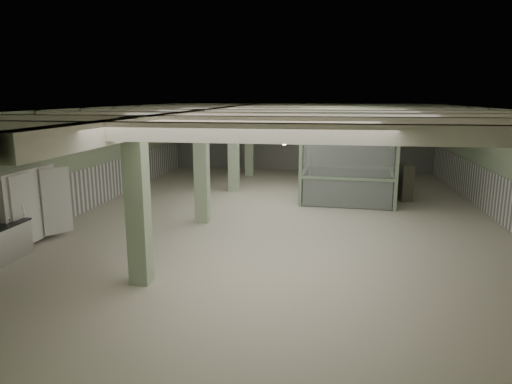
# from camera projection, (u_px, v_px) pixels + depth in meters

# --- Properties ---
(floor) EXTENTS (20.00, 20.00, 0.00)m
(floor) POSITION_uv_depth(u_px,v_px,m) (282.00, 217.00, 15.43)
(floor) COLOR beige
(floor) RESTS_ON ground
(ceiling) EXTENTS (14.00, 20.00, 0.02)m
(ceiling) POSITION_uv_depth(u_px,v_px,m) (284.00, 109.00, 14.68)
(ceiling) COLOR white
(ceiling) RESTS_ON wall_back
(wall_back) EXTENTS (14.00, 0.02, 3.60)m
(wall_back) POSITION_uv_depth(u_px,v_px,m) (301.00, 137.00, 24.72)
(wall_back) COLOR #A2BA95
(wall_back) RESTS_ON floor
(wall_front) EXTENTS (14.00, 0.02, 3.60)m
(wall_front) POSITION_uv_depth(u_px,v_px,m) (201.00, 287.00, 5.39)
(wall_front) COLOR #A2BA95
(wall_front) RESTS_ON floor
(wall_left) EXTENTS (0.02, 20.00, 3.60)m
(wall_left) POSITION_uv_depth(u_px,v_px,m) (86.00, 160.00, 16.12)
(wall_left) COLOR #A2BA95
(wall_left) RESTS_ON floor
(wall_right) EXTENTS (0.02, 20.00, 3.60)m
(wall_right) POSITION_uv_depth(u_px,v_px,m) (510.00, 169.00, 13.99)
(wall_right) COLOR #A2BA95
(wall_right) RESTS_ON floor
(wainscot_left) EXTENTS (0.05, 19.90, 1.50)m
(wainscot_left) POSITION_uv_depth(u_px,v_px,m) (89.00, 189.00, 16.33)
(wainscot_left) COLOR white
(wainscot_left) RESTS_ON floor
(wainscot_right) EXTENTS (0.05, 19.90, 1.50)m
(wainscot_right) POSITION_uv_depth(u_px,v_px,m) (505.00, 203.00, 14.21)
(wainscot_right) COLOR white
(wainscot_right) RESTS_ON floor
(wainscot_back) EXTENTS (13.90, 0.05, 1.50)m
(wainscot_back) POSITION_uv_depth(u_px,v_px,m) (301.00, 157.00, 24.91)
(wainscot_back) COLOR white
(wainscot_back) RESTS_ON floor
(girder) EXTENTS (0.45, 19.90, 0.40)m
(girder) POSITION_uv_depth(u_px,v_px,m) (209.00, 115.00, 15.11)
(girder) COLOR white
(girder) RESTS_ON ceiling
(beam_a) EXTENTS (13.90, 0.35, 0.32)m
(beam_a) POSITION_uv_depth(u_px,v_px,m) (240.00, 133.00, 7.47)
(beam_a) COLOR white
(beam_a) RESTS_ON ceiling
(beam_b) EXTENTS (13.90, 0.35, 0.32)m
(beam_b) POSITION_uv_depth(u_px,v_px,m) (262.00, 124.00, 9.89)
(beam_b) COLOR white
(beam_b) RESTS_ON ceiling
(beam_c) EXTENTS (13.90, 0.35, 0.32)m
(beam_c) POSITION_uv_depth(u_px,v_px,m) (275.00, 118.00, 12.30)
(beam_c) COLOR white
(beam_c) RESTS_ON ceiling
(beam_d) EXTENTS (13.90, 0.35, 0.32)m
(beam_d) POSITION_uv_depth(u_px,v_px,m) (284.00, 114.00, 14.72)
(beam_d) COLOR white
(beam_d) RESTS_ON ceiling
(beam_e) EXTENTS (13.90, 0.35, 0.32)m
(beam_e) POSITION_uv_depth(u_px,v_px,m) (290.00, 112.00, 17.14)
(beam_e) COLOR white
(beam_e) RESTS_ON ceiling
(beam_f) EXTENTS (13.90, 0.35, 0.32)m
(beam_f) POSITION_uv_depth(u_px,v_px,m) (295.00, 110.00, 19.55)
(beam_f) COLOR white
(beam_f) RESTS_ON ceiling
(beam_g) EXTENTS (13.90, 0.35, 0.32)m
(beam_g) POSITION_uv_depth(u_px,v_px,m) (299.00, 108.00, 21.97)
(beam_g) COLOR white
(beam_g) RESTS_ON ceiling
(column_a) EXTENTS (0.42, 0.42, 3.60)m
(column_a) POSITION_uv_depth(u_px,v_px,m) (138.00, 203.00, 9.64)
(column_a) COLOR #A3BA96
(column_a) RESTS_ON floor
(column_b) EXTENTS (0.42, 0.42, 3.60)m
(column_b) POSITION_uv_depth(u_px,v_px,m) (202.00, 167.00, 14.47)
(column_b) COLOR #A3BA96
(column_b) RESTS_ON floor
(column_c) EXTENTS (0.42, 0.42, 3.60)m
(column_c) POSITION_uv_depth(u_px,v_px,m) (234.00, 149.00, 19.30)
(column_c) COLOR #A3BA96
(column_c) RESTS_ON floor
(column_d) EXTENTS (0.42, 0.42, 3.60)m
(column_d) POSITION_uv_depth(u_px,v_px,m) (250.00, 140.00, 23.17)
(column_d) COLOR #A3BA96
(column_d) RESTS_ON floor
(pendant_front) EXTENTS (0.44, 0.44, 0.22)m
(pendant_front) POSITION_uv_depth(u_px,v_px,m) (284.00, 141.00, 9.89)
(pendant_front) COLOR #2D3B2C
(pendant_front) RESTS_ON ceiling
(pendant_mid) EXTENTS (0.44, 0.44, 0.22)m
(pendant_mid) POSITION_uv_depth(u_px,v_px,m) (300.00, 125.00, 15.20)
(pendant_mid) COLOR #2D3B2C
(pendant_mid) RESTS_ON ceiling
(pendant_back) EXTENTS (0.44, 0.44, 0.22)m
(pendant_back) POSITION_uv_depth(u_px,v_px,m) (307.00, 118.00, 20.04)
(pendant_back) COLOR #2D3B2C
(pendant_back) RESTS_ON ceiling
(pitcher_far) EXTENTS (0.18, 0.20, 0.25)m
(pitcher_far) POSITION_uv_depth(u_px,v_px,m) (6.00, 218.00, 11.39)
(pitcher_far) COLOR silver
(pitcher_far) RESTS_ON prep_counter
(walkin_cooler) EXTENTS (0.95, 2.18, 2.00)m
(walkin_cooler) POSITION_uv_depth(u_px,v_px,m) (25.00, 209.00, 12.36)
(walkin_cooler) COLOR white
(walkin_cooler) RESTS_ON floor
(guard_booth) EXTENTS (3.81, 3.28, 2.94)m
(guard_booth) POSITION_uv_depth(u_px,v_px,m) (349.00, 151.00, 17.50)
(guard_booth) COLOR gray
(guard_booth) RESTS_ON floor
(filing_cabinet) EXTENTS (0.64, 0.76, 1.42)m
(filing_cabinet) POSITION_uv_depth(u_px,v_px,m) (404.00, 183.00, 17.70)
(filing_cabinet) COLOR #545547
(filing_cabinet) RESTS_ON floor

